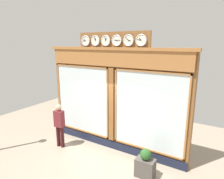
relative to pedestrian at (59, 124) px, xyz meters
The scene contains 4 objects.
shop_facade 2.27m from the pedestrian, 148.61° to the right, with size 5.58×0.42×4.26m.
pedestrian is the anchor object (origin of this frame).
planter_box 3.50m from the pedestrian, behind, with size 0.56×0.36×0.56m, color #4C4742.
planter_shrub 3.45m from the pedestrian, behind, with size 0.32×0.32×0.32m, color #285623.
Camera 1 is at (-3.51, 5.77, 3.87)m, focal length 31.38 mm.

